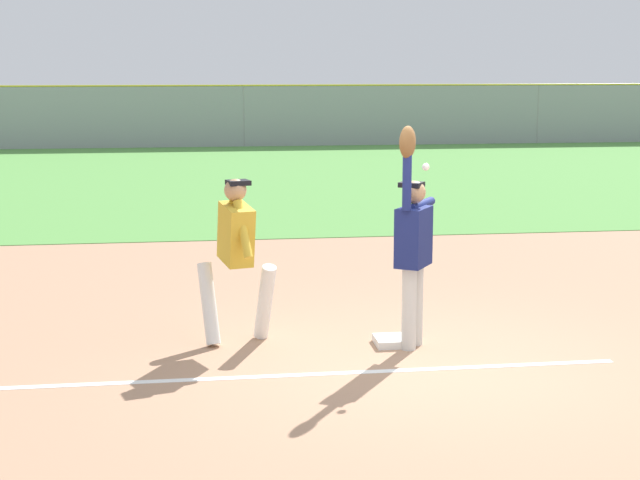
{
  "coord_description": "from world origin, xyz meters",
  "views": [
    {
      "loc": [
        -2.21,
        -9.1,
        2.88
      ],
      "look_at": [
        -0.78,
        1.09,
        1.05
      ],
      "focal_mm": 56.02,
      "sensor_mm": 36.0,
      "label": 1
    }
  ],
  "objects": [
    {
      "name": "outfield_grass",
      "position": [
        0.0,
        16.49,
        0.01
      ],
      "size": [
        42.66,
        18.74,
        0.01
      ],
      "primitive_type": "cube",
      "color": "#549342",
      "rests_on": "ground_plane"
    },
    {
      "name": "outfield_fence",
      "position": [
        0.0,
        25.86,
        1.08
      ],
      "size": [
        42.74,
        0.08,
        2.15
      ],
      "color": "#93999E",
      "rests_on": "ground_plane"
    },
    {
      "name": "baseball",
      "position": [
        0.19,
        0.5,
        1.87
      ],
      "size": [
        0.07,
        0.07,
        0.07
      ],
      "primitive_type": "sphere",
      "color": "white"
    },
    {
      "name": "ground_plane",
      "position": [
        0.0,
        0.0,
        0.0
      ],
      "size": [
        77.66,
        77.66,
        0.0
      ],
      "primitive_type": "plane",
      "color": "tan"
    },
    {
      "name": "parked_car_tan",
      "position": [
        4.86,
        29.03,
        0.67
      ],
      "size": [
        4.57,
        2.46,
        1.25
      ],
      "rotation": [
        0.0,
        0.0,
        -0.1
      ],
      "color": "tan",
      "rests_on": "ground_plane"
    },
    {
      "name": "fielder",
      "position": [
        0.09,
        0.57,
        1.12
      ],
      "size": [
        0.58,
        0.81,
        2.28
      ],
      "rotation": [
        0.0,
        0.0,
        2.57
      ],
      "color": "silver",
      "rests_on": "ground_plane"
    },
    {
      "name": "parked_car_black",
      "position": [
        -4.62,
        28.99,
        0.67
      ],
      "size": [
        4.59,
        2.52,
        1.25
      ],
      "rotation": [
        0.0,
        0.0,
        0.12
      ],
      "color": "black",
      "rests_on": "ground_plane"
    },
    {
      "name": "first_base",
      "position": [
        -0.07,
        0.69,
        0.04
      ],
      "size": [
        0.38,
        0.38,
        0.08
      ],
      "primitive_type": "cube",
      "rotation": [
        0.0,
        0.0,
        -0.01
      ],
      "color": "white",
      "rests_on": "ground_plane"
    },
    {
      "name": "runner",
      "position": [
        -1.66,
        1.0,
        1.0
      ],
      "size": [
        0.84,
        0.83,
        1.72
      ],
      "rotation": [
        0.0,
        0.0,
        0.27
      ],
      "color": "white",
      "rests_on": "ground_plane"
    },
    {
      "name": "parked_car_blue",
      "position": [
        0.34,
        28.38,
        0.67
      ],
      "size": [
        4.48,
        2.28,
        1.25
      ],
      "rotation": [
        0.0,
        0.0,
        -0.05
      ],
      "color": "#23389E",
      "rests_on": "ground_plane"
    }
  ]
}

